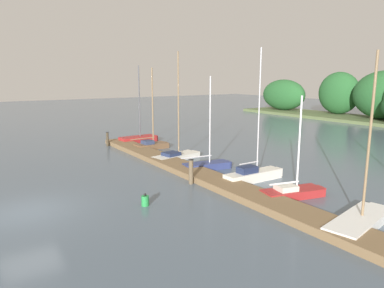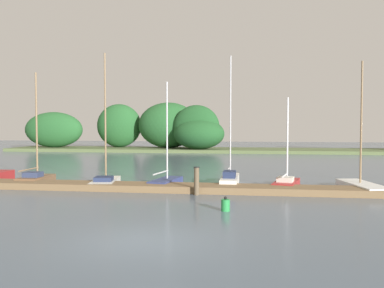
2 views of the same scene
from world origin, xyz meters
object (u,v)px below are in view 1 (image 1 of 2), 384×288
(sailboat_0, at_px, (140,139))
(sailboat_2, at_px, (177,154))
(mooring_piling_0, at_px, (107,139))
(sailboat_3, at_px, (208,164))
(sailboat_1, at_px, (152,144))
(mooring_piling_1, at_px, (191,172))
(sailboat_5, at_px, (294,191))
(sailboat_6, at_px, (361,219))
(sailboat_4, at_px, (255,174))
(channel_buoy_1, at_px, (145,201))

(sailboat_0, height_order, sailboat_2, sailboat_2)
(mooring_piling_0, bearing_deg, sailboat_3, 13.98)
(sailboat_1, xyz_separation_m, mooring_piling_0, (-3.08, -2.71, 0.23))
(sailboat_1, xyz_separation_m, sailboat_3, (7.94, 0.04, -0.07))
(mooring_piling_0, bearing_deg, sailboat_2, 18.58)
(mooring_piling_1, bearing_deg, sailboat_5, 33.61)
(sailboat_0, bearing_deg, sailboat_6, -93.87)
(sailboat_6, relative_size, mooring_piling_1, 4.87)
(sailboat_4, height_order, sailboat_5, sailboat_4)
(sailboat_1, height_order, sailboat_4, sailboat_4)
(sailboat_2, xyz_separation_m, mooring_piling_0, (-7.46, -2.51, 0.29))
(sailboat_5, distance_m, channel_buoy_1, 7.34)
(sailboat_1, xyz_separation_m, channel_buoy_1, (11.69, -6.32, -0.14))
(sailboat_4, bearing_deg, channel_buoy_1, -178.04)
(sailboat_1, xyz_separation_m, sailboat_4, (11.51, 0.71, 0.01))
(mooring_piling_1, bearing_deg, mooring_piling_0, -179.90)
(sailboat_6, bearing_deg, channel_buoy_1, 121.22)
(sailboat_2, xyz_separation_m, channel_buoy_1, (7.31, -6.11, -0.09))
(sailboat_1, distance_m, sailboat_5, 14.67)
(sailboat_3, xyz_separation_m, sailboat_5, (6.73, 0.36, -0.01))
(sailboat_5, xyz_separation_m, mooring_piling_1, (-4.64, -3.08, 0.41))
(sailboat_0, relative_size, sailboat_6, 1.00)
(mooring_piling_1, relative_size, channel_buoy_1, 2.37)
(sailboat_6, bearing_deg, sailboat_2, 79.18)
(sailboat_6, bearing_deg, mooring_piling_1, 95.76)
(sailboat_0, relative_size, sailboat_1, 1.04)
(sailboat_0, xyz_separation_m, sailboat_3, (10.97, -0.25, -0.07))
(sailboat_0, distance_m, sailboat_1, 3.05)
(sailboat_3, relative_size, sailboat_5, 1.18)
(sailboat_2, bearing_deg, sailboat_6, -100.60)
(mooring_piling_1, bearing_deg, sailboat_1, 165.01)
(sailboat_3, height_order, sailboat_4, sailboat_4)
(sailboat_2, height_order, mooring_piling_1, sailboat_2)
(sailboat_2, distance_m, mooring_piling_1, 6.18)
(sailboat_2, height_order, sailboat_5, sailboat_2)
(sailboat_4, xyz_separation_m, mooring_piling_1, (-1.49, -3.40, 0.32))
(sailboat_4, bearing_deg, sailboat_0, 92.19)
(mooring_piling_1, distance_m, channel_buoy_1, 4.02)
(sailboat_0, height_order, sailboat_5, sailboat_0)
(sailboat_0, height_order, sailboat_3, sailboat_0)
(sailboat_1, height_order, sailboat_5, sailboat_1)
(sailboat_5, bearing_deg, mooring_piling_1, 136.89)
(sailboat_3, height_order, sailboat_6, sailboat_6)
(sailboat_5, bearing_deg, sailboat_6, -84.07)
(sailboat_4, xyz_separation_m, sailboat_5, (3.15, -0.31, -0.09))
(sailboat_3, distance_m, sailboat_5, 6.74)
(sailboat_2, height_order, sailboat_4, sailboat_2)
(sailboat_5, xyz_separation_m, channel_buoy_1, (-2.97, -6.71, -0.05))
(sailboat_0, bearing_deg, sailboat_2, -96.59)
(sailboat_0, distance_m, sailboat_5, 17.70)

